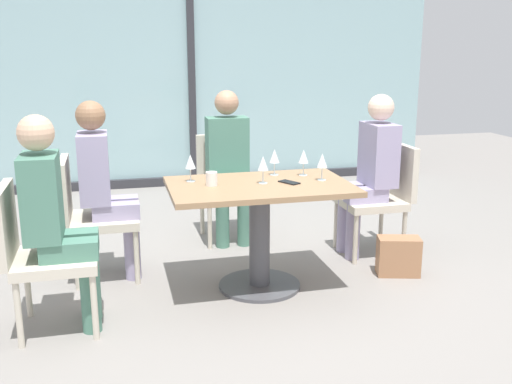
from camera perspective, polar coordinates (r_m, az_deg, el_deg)
name	(u,v)px	position (r m, az deg, el deg)	size (l,w,h in m)	color
ground_plane	(259,287)	(4.14, 0.34, -9.09)	(12.00, 12.00, 0.00)	gray
window_wall_backdrop	(191,81)	(6.96, -6.23, 10.58)	(5.77, 0.10, 2.70)	#92B7BC
dining_table_main	(260,214)	(3.96, 0.35, -2.13)	(1.20, 0.76, 0.73)	#997551
chair_far_right	(382,192)	(4.75, 12.06, -0.01)	(0.50, 0.46, 0.87)	beige
chair_far_left	(90,211)	(4.30, -15.71, -1.74)	(0.50, 0.46, 0.87)	beige
chair_near_window	(226,180)	(5.06, -2.86, 1.14)	(0.46, 0.51, 0.87)	beige
chair_side_end	(37,249)	(3.60, -20.30, -5.18)	(0.50, 0.46, 0.87)	beige
person_far_right	(371,167)	(4.66, 10.98, 2.34)	(0.39, 0.34, 1.26)	#9E93B7
person_far_left	(104,181)	(4.24, -14.42, 0.99)	(0.39, 0.34, 1.26)	#9E93B7
person_near_window	(229,159)	(4.91, -2.64, 3.18)	(0.34, 0.39, 1.26)	#4C7F6B
person_side_end	(54,214)	(3.53, -18.82, -1.97)	(0.39, 0.34, 1.26)	#4C7F6B
wine_glass_0	(322,161)	(4.01, 6.40, 2.96)	(0.07, 0.07, 0.18)	silver
wine_glass_1	(190,162)	(3.97, -6.34, 2.86)	(0.07, 0.07, 0.18)	silver
wine_glass_2	(304,157)	(4.14, 4.60, 3.38)	(0.07, 0.07, 0.18)	silver
wine_glass_3	(263,164)	(3.89, 0.68, 2.72)	(0.07, 0.07, 0.18)	silver
wine_glass_4	(274,157)	(4.14, 1.79, 3.42)	(0.07, 0.07, 0.18)	silver
coffee_cup	(212,179)	(3.87, -4.30, 1.28)	(0.08, 0.08, 0.09)	white
cell_phone_on_table	(289,182)	(3.94, 3.21, 0.94)	(0.07, 0.14, 0.01)	black
handbag_0	(398,256)	(4.42, 13.54, -6.02)	(0.30, 0.16, 0.28)	#A3704C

